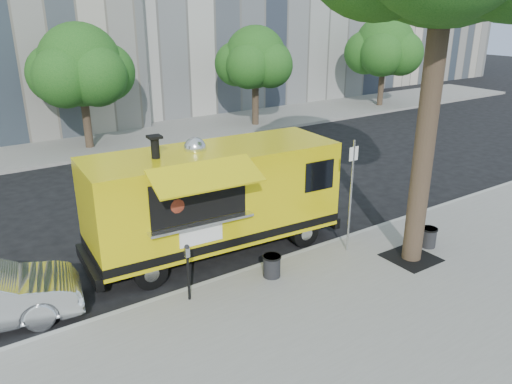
# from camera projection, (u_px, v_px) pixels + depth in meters

# --- Properties ---
(ground) EXTENTS (120.00, 120.00, 0.00)m
(ground) POSITION_uv_depth(u_px,v_px,m) (266.00, 248.00, 13.68)
(ground) COLOR black
(ground) RESTS_ON ground
(sidewalk) EXTENTS (60.00, 6.00, 0.15)m
(sidewalk) POSITION_uv_depth(u_px,v_px,m) (374.00, 316.00, 10.55)
(sidewalk) COLOR gray
(sidewalk) RESTS_ON ground
(curb) EXTENTS (60.00, 0.14, 0.16)m
(curb) POSITION_uv_depth(u_px,v_px,m) (286.00, 259.00, 12.93)
(curb) COLOR #999993
(curb) RESTS_ON ground
(far_sidewalk) EXTENTS (60.00, 5.00, 0.15)m
(far_sidewalk) POSITION_uv_depth(u_px,v_px,m) (106.00, 142.00, 24.15)
(far_sidewalk) COLOR gray
(far_sidewalk) RESTS_ON ground
(tree_well) EXTENTS (1.20, 1.20, 0.02)m
(tree_well) POSITION_uv_depth(u_px,v_px,m) (411.00, 258.00, 12.81)
(tree_well) COLOR black
(tree_well) RESTS_ON sidewalk
(far_tree_b) EXTENTS (3.60, 3.60, 5.50)m
(far_tree_b) POSITION_uv_depth(u_px,v_px,m) (80.00, 65.00, 21.69)
(far_tree_b) COLOR #33261C
(far_tree_b) RESTS_ON far_sidewalk
(far_tree_c) EXTENTS (3.24, 3.24, 5.21)m
(far_tree_c) POSITION_uv_depth(u_px,v_px,m) (255.00, 57.00, 26.22)
(far_tree_c) COLOR #33261C
(far_tree_c) RESTS_ON far_sidewalk
(far_tree_d) EXTENTS (3.78, 3.78, 5.64)m
(far_tree_d) POSITION_uv_depth(u_px,v_px,m) (385.00, 46.00, 31.55)
(far_tree_d) COLOR #33261C
(far_tree_d) RESTS_ON far_sidewalk
(sign_post) EXTENTS (0.28, 0.06, 3.00)m
(sign_post) POSITION_uv_depth(u_px,v_px,m) (351.00, 190.00, 12.64)
(sign_post) COLOR silver
(sign_post) RESTS_ON sidewalk
(parking_meter) EXTENTS (0.11, 0.11, 1.33)m
(parking_meter) POSITION_uv_depth(u_px,v_px,m) (188.00, 266.00, 10.72)
(parking_meter) COLOR black
(parking_meter) RESTS_ON sidewalk
(food_truck) EXTENTS (6.94, 3.37, 3.36)m
(food_truck) POSITION_uv_depth(u_px,v_px,m) (214.00, 197.00, 12.92)
(food_truck) COLOR yellow
(food_truck) RESTS_ON ground
(trash_bin_left) EXTENTS (0.45, 0.45, 0.54)m
(trash_bin_left) POSITION_uv_depth(u_px,v_px,m) (272.00, 265.00, 11.85)
(trash_bin_left) COLOR black
(trash_bin_left) RESTS_ON sidewalk
(trash_bin_right) EXTENTS (0.44, 0.44, 0.53)m
(trash_bin_right) POSITION_uv_depth(u_px,v_px,m) (429.00, 237.00, 13.34)
(trash_bin_right) COLOR black
(trash_bin_right) RESTS_ON sidewalk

